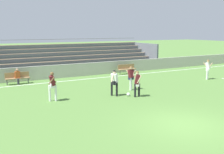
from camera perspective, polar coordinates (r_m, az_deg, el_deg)
The scene contains 13 objects.
ground_plane at distance 12.11m, azimuth 15.33°, elevation -9.98°, with size 160.00×160.00×0.00m, color #517A38.
field_line_sideline at distance 22.15m, azimuth -7.11°, elevation -0.59°, with size 44.00×0.12×0.01m, color white.
sideline_wall at distance 23.54m, azimuth -8.61°, elevation 1.44°, with size 48.00×0.16×1.16m, color #BCB7AD.
bleacher_stand at distance 27.04m, azimuth -8.86°, elevation 4.24°, with size 18.59×4.96×3.17m.
bench_far_right at distance 24.97m, azimuth 3.20°, elevation 1.95°, with size 1.80×0.40×0.90m.
bench_near_wall_gap at distance 21.46m, azimuth -19.85°, elevation 0.01°, with size 1.80×0.40×0.90m.
spectator_seated at distance 21.32m, azimuth -19.83°, elevation 0.38°, with size 0.36×0.42×1.21m.
player_dark_trailing_run at distance 16.25m, azimuth 5.50°, elevation -1.03°, with size 0.47×0.60×1.62m.
player_white_challenging at distance 16.40m, azimuth 0.50°, elevation -0.80°, with size 0.66×0.48×1.65m.
player_white_pressing_high at distance 23.42m, azimuth 20.07°, elevation 1.91°, with size 0.51×0.69×1.67m.
player_dark_dropping_back at distance 15.58m, azimuth -12.82°, elevation -1.44°, with size 0.59×0.49×1.72m.
player_dark_on_ball at distance 18.13m, azimuth 4.15°, elevation 0.24°, with size 0.47×0.61×1.66m.
soccer_ball at distance 16.57m, azimuth 3.56°, elevation -3.78°, with size 0.22×0.22×0.22m, color white.
Camera 1 is at (-8.06, -8.06, 4.08)m, focal length 42.12 mm.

